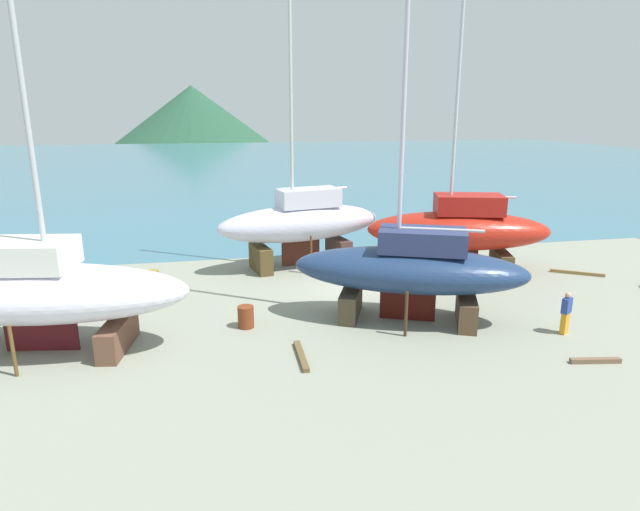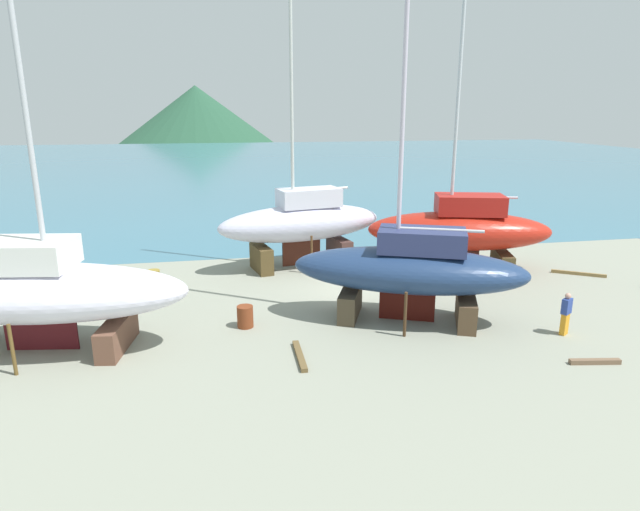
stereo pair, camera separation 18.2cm
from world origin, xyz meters
name	(u,v)px [view 2 (the right image)]	position (x,y,z in m)	size (l,w,h in m)	color
ground_plane	(366,315)	(0.00, -2.98, 0.00)	(43.01, 43.01, 0.00)	gray
sea_water	(254,163)	(0.00, 63.38, 0.00)	(172.02, 112.80, 0.01)	teal
headland_hill	(198,135)	(-11.74, 167.61, 0.00)	(88.74, 88.74, 32.35)	#265038
sailboat_small_center	(410,269)	(1.52, -3.76, 2.18)	(9.73, 6.32, 16.45)	#493D2C
sailboat_far_slipway	(460,229)	(6.70, 2.78, 2.15)	(10.13, 5.67, 14.85)	#4A302D
sailboat_large_starboard	(302,222)	(-1.48, 4.69, 2.46)	(9.42, 4.51, 16.56)	brown
sailboat_mid_port	(34,290)	(-12.26, -3.95, 2.24)	(10.98, 5.05, 18.70)	brown
worker	(566,313)	(6.88, -6.26, 0.86)	(0.50, 0.44, 1.66)	orange
barrel_blue_faded	(245,317)	(-5.00, -3.25, 0.43)	(0.63, 0.63, 0.87)	brown
barrel_ochre	(126,286)	(-10.21, 1.66, 0.41)	(0.54, 0.54, 0.82)	olive
barrel_tipped_right	(154,278)	(-9.06, 2.66, 0.41)	(0.58, 0.58, 0.82)	olive
timber_long_aft	(300,356)	(-3.31, -6.34, 0.07)	(2.25, 0.22, 0.15)	brown
timber_plank_far	(578,274)	(12.34, 0.40, 0.08)	(2.62, 0.13, 0.17)	olive
timber_short_cross	(595,362)	(6.40, -8.67, 0.08)	(1.72, 0.20, 0.17)	brown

